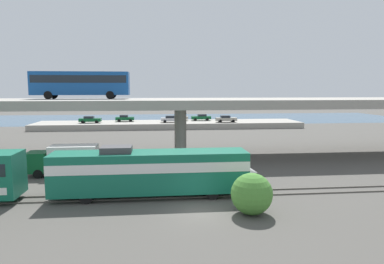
% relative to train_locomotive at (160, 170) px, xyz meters
% --- Properties ---
extents(ground_plane, '(260.00, 260.00, 0.00)m').
position_rel_train_locomotive_xyz_m(ground_plane, '(2.78, -4.00, -2.19)').
color(ground_plane, '#4C4944').
extents(rail_strip_near, '(110.00, 0.12, 0.12)m').
position_rel_train_locomotive_xyz_m(rail_strip_near, '(2.78, -0.71, -2.13)').
color(rail_strip_near, '#59544C').
rests_on(rail_strip_near, ground_plane).
extents(rail_strip_far, '(110.00, 0.12, 0.12)m').
position_rel_train_locomotive_xyz_m(rail_strip_far, '(2.78, 0.71, -2.13)').
color(rail_strip_far, '#59544C').
rests_on(rail_strip_far, ground_plane).
extents(train_locomotive, '(16.61, 3.04, 4.18)m').
position_rel_train_locomotive_xyz_m(train_locomotive, '(0.00, 0.00, 0.00)').
color(train_locomotive, '#14664C').
rests_on(train_locomotive, ground_plane).
extents(highway_overpass, '(96.00, 11.38, 7.41)m').
position_rel_train_locomotive_xyz_m(highway_overpass, '(2.78, 16.00, 4.55)').
color(highway_overpass, '#9E998E').
rests_on(highway_overpass, ground_plane).
extents(transit_bus_on_overpass, '(12.00, 2.68, 3.40)m').
position_rel_train_locomotive_xyz_m(transit_bus_on_overpass, '(-9.67, 18.05, 7.28)').
color(transit_bus_on_overpass, '#14478C').
rests_on(transit_bus_on_overpass, highway_overpass).
extents(service_truck_west, '(6.80, 2.46, 3.04)m').
position_rel_train_locomotive_xyz_m(service_truck_west, '(-9.45, 8.00, -0.55)').
color(service_truck_west, '#0C4C26').
rests_on(service_truck_west, ground_plane).
extents(pier_parking_lot, '(58.90, 10.58, 1.27)m').
position_rel_train_locomotive_xyz_m(pier_parking_lot, '(2.78, 51.00, -1.55)').
color(pier_parking_lot, '#9E998E').
rests_on(pier_parking_lot, ground_plane).
extents(parked_car_0, '(4.65, 1.83, 1.50)m').
position_rel_train_locomotive_xyz_m(parked_car_0, '(-14.54, 49.82, -0.15)').
color(parked_car_0, '#0C4C26').
rests_on(parked_car_0, pier_parking_lot).
extents(parked_car_1, '(4.62, 1.89, 1.50)m').
position_rel_train_locomotive_xyz_m(parked_car_1, '(15.26, 48.49, -0.14)').
color(parked_car_1, '#9E998C').
rests_on(parked_car_1, pier_parking_lot).
extents(parked_car_2, '(4.52, 1.95, 1.50)m').
position_rel_train_locomotive_xyz_m(parked_car_2, '(3.04, 49.27, -0.14)').
color(parked_car_2, '#B7B7BC').
rests_on(parked_car_2, pier_parking_lot).
extents(parked_car_3, '(4.10, 1.99, 1.50)m').
position_rel_train_locomotive_xyz_m(parked_car_3, '(-7.31, 52.56, -0.15)').
color(parked_car_3, '#0C4C26').
rests_on(parked_car_3, pier_parking_lot).
extents(parked_car_4, '(4.55, 1.88, 1.50)m').
position_rel_train_locomotive_xyz_m(parked_car_4, '(10.31, 53.20, -0.14)').
color(parked_car_4, '#0C4C26').
rests_on(parked_car_4, pier_parking_lot).
extents(parked_car_5, '(4.12, 1.99, 1.50)m').
position_rel_train_locomotive_xyz_m(parked_car_5, '(5.17, 53.39, -0.15)').
color(parked_car_5, '#9E998C').
rests_on(parked_car_5, pier_parking_lot).
extents(harbor_water, '(140.00, 36.00, 0.01)m').
position_rel_train_locomotive_xyz_m(harbor_water, '(2.78, 74.00, -2.19)').
color(harbor_water, '#385B7A').
rests_on(harbor_water, ground_plane).
extents(shrub_right, '(2.91, 2.91, 2.91)m').
position_rel_train_locomotive_xyz_m(shrub_right, '(6.24, -4.73, -0.74)').
color(shrub_right, '#478533').
rests_on(shrub_right, ground_plane).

